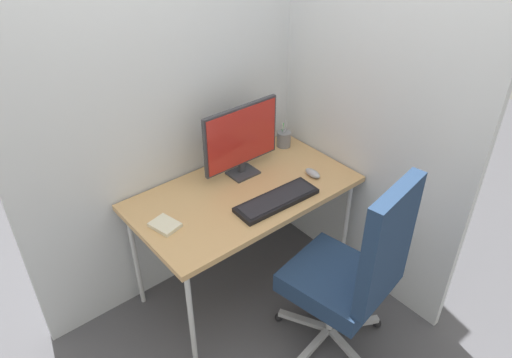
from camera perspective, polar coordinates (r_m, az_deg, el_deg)
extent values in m
plane|color=#4C4C51|center=(3.19, -1.23, -12.12)|extent=(8.00, 8.00, 0.00)
cube|color=silver|center=(2.66, -6.79, 14.13)|extent=(2.22, 0.04, 2.80)
cube|color=silver|center=(2.72, 11.48, 14.15)|extent=(0.04, 1.66, 2.80)
cube|color=tan|center=(2.71, -1.42, -1.63)|extent=(1.25, 0.69, 0.03)
cylinder|color=silver|center=(2.55, -7.57, -16.17)|extent=(0.03, 0.03, 0.70)
cylinder|color=silver|center=(3.10, 10.43, -5.54)|extent=(0.03, 0.03, 0.70)
cylinder|color=silver|center=(2.92, -13.91, -9.07)|extent=(0.03, 0.03, 0.70)
cylinder|color=silver|center=(3.41, 3.18, -0.81)|extent=(0.03, 0.03, 0.70)
cube|color=#B2B5BA|center=(2.82, 6.76, -18.82)|extent=(0.30, 0.09, 0.03)
cube|color=#B2B5BA|center=(2.83, 10.52, -18.87)|extent=(0.08, 0.30, 0.03)
sphere|color=black|center=(3.03, 13.99, -16.08)|extent=(0.05, 0.05, 0.05)
cube|color=#B2B5BA|center=(2.94, 11.37, -16.27)|extent=(0.28, 0.16, 0.03)
sphere|color=black|center=(3.12, 8.23, -13.12)|extent=(0.05, 0.05, 0.05)
cube|color=#B2B5BA|center=(2.99, 8.41, -14.71)|extent=(0.23, 0.24, 0.03)
sphere|color=black|center=(2.97, 2.70, -15.85)|extent=(0.05, 0.05, 0.05)
cube|color=#B2B5BA|center=(2.92, 5.59, -16.16)|extent=(0.17, 0.28, 0.03)
cylinder|color=#B2B5BA|center=(2.77, 8.84, -14.73)|extent=(0.04, 0.04, 0.31)
cube|color=navy|center=(2.61, 9.25, -11.69)|extent=(0.51, 0.54, 0.11)
cube|color=navy|center=(2.29, 15.14, -7.70)|extent=(0.40, 0.14, 0.64)
cube|color=#333338|center=(2.84, -1.54, 0.74)|extent=(0.17, 0.13, 0.01)
cube|color=#333338|center=(2.82, -1.68, 1.49)|extent=(0.04, 0.02, 0.07)
cube|color=#333338|center=(2.72, -1.78, 5.07)|extent=(0.49, 0.02, 0.36)
cube|color=#B2261E|center=(2.71, -1.60, 4.96)|extent=(0.47, 0.01, 0.34)
cube|color=black|center=(2.61, 2.44, -2.51)|extent=(0.48, 0.17, 0.03)
cube|color=black|center=(2.60, 2.45, -2.26)|extent=(0.44, 0.14, 0.00)
ellipsoid|color=#9EA0A5|center=(2.83, 6.65, 0.67)|extent=(0.05, 0.11, 0.04)
cylinder|color=slate|center=(3.10, 3.27, 4.70)|extent=(0.09, 0.09, 0.10)
cylinder|color=silver|center=(3.06, 3.20, 5.67)|extent=(0.03, 0.01, 0.12)
cylinder|color=silver|center=(3.07, 3.42, 5.76)|extent=(0.03, 0.01, 0.12)
torus|color=purple|center=(3.09, 3.28, 4.86)|extent=(0.03, 0.04, 0.01)
cylinder|color=#3FAD59|center=(3.09, 3.12, 5.50)|extent=(0.02, 0.01, 0.12)
cube|color=beige|center=(2.49, -10.62, -5.32)|extent=(0.14, 0.16, 0.02)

